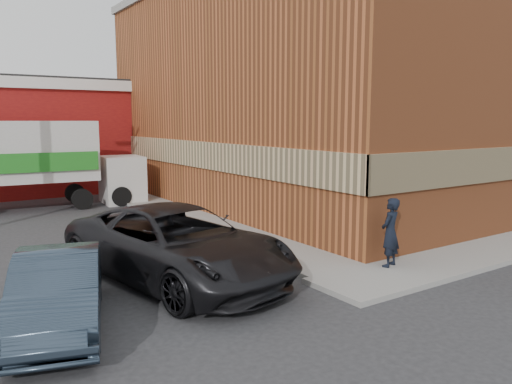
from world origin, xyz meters
TOP-DOWN VIEW (x-y plane):
  - ground at (0.00, 0.00)m, footprint 90.00×90.00m
  - brick_building at (8.50, 9.00)m, footprint 14.25×18.25m
  - sidewalk_west at (0.60, 9.00)m, footprint 1.80×18.00m
  - man at (1.83, -0.44)m, footprint 0.70×0.57m
  - sedan at (-5.54, 0.50)m, footprint 2.53×4.29m
  - suv_a at (-2.71, 1.73)m, footprint 3.96×6.50m
  - box_truck at (-3.31, 13.30)m, footprint 7.39×2.79m

SIDE VIEW (x-z plane):
  - ground at x=0.00m, z-range 0.00..0.00m
  - sidewalk_west at x=0.60m, z-range 0.00..0.12m
  - sedan at x=-5.54m, z-range 0.00..1.34m
  - suv_a at x=-2.71m, z-range 0.00..1.68m
  - man at x=1.83m, z-range 0.12..1.78m
  - box_truck at x=-3.31m, z-range 0.27..3.84m
  - brick_building at x=8.50m, z-range 0.00..9.36m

